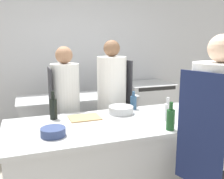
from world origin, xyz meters
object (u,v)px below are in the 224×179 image
object	(u,v)px
bottle_cooking_oil	(167,112)
bowl_prep_small	(121,110)
chef_at_prep_near	(214,150)
chef_at_pass_far	(66,115)
chef_at_stove	(112,108)
cup	(206,108)
bottle_wine	(200,108)
stockpot	(113,89)
oven_range	(147,109)
bottle_vinegar	(53,108)
bottle_sauce	(171,119)
bowl_mixing_large	(53,132)
bottle_olive_oil	(133,102)

from	to	relation	value
bottle_cooking_oil	bowl_prep_small	bearing A→B (deg)	130.68
chef_at_prep_near	chef_at_pass_far	distance (m)	1.72
chef_at_stove	cup	distance (m)	1.13
chef_at_pass_far	bowl_prep_small	distance (m)	0.72
bottle_wine	cup	size ratio (longest dim) A/B	2.48
chef_at_stove	stockpot	bearing A→B (deg)	144.05
chef_at_prep_near	oven_range	bearing A→B (deg)	-33.39
chef_at_stove	bowl_prep_small	distance (m)	0.50
bottle_vinegar	bottle_sauce	xyz separation A→B (m)	(0.93, -0.67, -0.01)
bottle_vinegar	bottle_sauce	bearing A→B (deg)	-35.57
bottle_sauce	chef_at_prep_near	bearing A→B (deg)	-68.50
bottle_vinegar	bowl_prep_small	world-z (taller)	bottle_vinegar
bottle_cooking_oil	bottle_wine	bearing A→B (deg)	0.06
bowl_mixing_large	stockpot	size ratio (longest dim) A/B	0.75
chef_at_prep_near	bowl_prep_small	size ratio (longest dim) A/B	6.53
oven_range	chef_at_pass_far	size ratio (longest dim) A/B	0.58
bottle_cooking_oil	cup	xyz separation A→B (m)	(0.59, 0.14, -0.05)
bottle_cooking_oil	stockpot	xyz separation A→B (m)	(-0.08, 1.33, -0.01)
bottle_olive_oil	oven_range	bearing A→B (deg)	56.46
bottle_wine	stockpot	size ratio (longest dim) A/B	0.84
cup	chef_at_stove	bearing A→B (deg)	139.03
bottle_wine	stockpot	world-z (taller)	bottle_wine
chef_at_pass_far	oven_range	bearing A→B (deg)	-58.89
stockpot	oven_range	bearing A→B (deg)	32.39
chef_at_stove	bottle_vinegar	xyz separation A→B (m)	(-0.78, -0.43, 0.18)
oven_range	stockpot	distance (m)	1.13
cup	stockpot	size ratio (longest dim) A/B	0.34
chef_at_prep_near	bottle_vinegar	xyz separation A→B (m)	(-1.08, 1.04, 0.16)
chef_at_pass_far	bottle_cooking_oil	bearing A→B (deg)	-136.12
chef_at_prep_near	bottle_cooking_oil	world-z (taller)	chef_at_prep_near
chef_at_prep_near	cup	xyz separation A→B (m)	(0.55, 0.74, 0.10)
stockpot	bowl_mixing_large	bearing A→B (deg)	-127.11
oven_range	cup	world-z (taller)	cup
bottle_olive_oil	bottle_cooking_oil	size ratio (longest dim) A/B	0.88
oven_range	chef_at_pass_far	world-z (taller)	chef_at_pass_far
bottle_olive_oil	bowl_mixing_large	xyz separation A→B (m)	(-0.97, -0.53, -0.05)
bottle_olive_oil	bottle_cooking_oil	bearing A→B (deg)	-75.15
chef_at_stove	bottle_cooking_oil	bearing A→B (deg)	2.96
bottle_olive_oil	bowl_mixing_large	bearing A→B (deg)	-151.35
bottle_wine	bottle_cooking_oil	world-z (taller)	bottle_cooking_oil
chef_at_stove	stockpot	size ratio (longest dim) A/B	6.19
oven_range	cup	xyz separation A→B (m)	(-0.18, -1.73, 0.49)
bowl_mixing_large	cup	size ratio (longest dim) A/B	2.22
bottle_cooking_oil	bottle_sauce	bearing A→B (deg)	-116.19
bottle_vinegar	bottle_wine	world-z (taller)	bottle_vinegar
bottle_olive_oil	bowl_mixing_large	distance (m)	1.10
bottle_sauce	bowl_prep_small	size ratio (longest dim) A/B	0.95
bottle_vinegar	stockpot	world-z (taller)	bottle_vinegar
bottle_olive_oil	chef_at_pass_far	bearing A→B (deg)	152.90
chef_at_prep_near	bowl_mixing_large	bearing A→B (deg)	46.27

